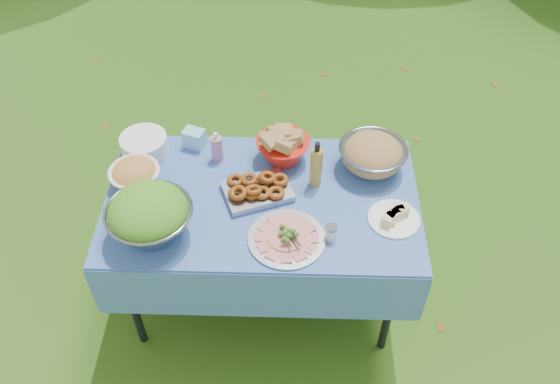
# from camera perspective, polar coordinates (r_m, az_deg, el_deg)

# --- Properties ---
(ground) EXTENTS (80.00, 80.00, 0.00)m
(ground) POSITION_cam_1_polar(r_m,az_deg,el_deg) (3.36, -1.47, -9.52)
(ground) COLOR #16380A
(ground) RESTS_ON ground
(picnic_table) EXTENTS (1.46, 0.86, 0.76)m
(picnic_table) POSITION_cam_1_polar(r_m,az_deg,el_deg) (3.06, -1.60, -5.48)
(picnic_table) COLOR #77B1E4
(picnic_table) RESTS_ON ground
(salad_bowl) EXTENTS (0.38, 0.38, 0.25)m
(salad_bowl) POSITION_cam_1_polar(r_m,az_deg,el_deg) (2.59, -12.49, -2.20)
(salad_bowl) COLOR gray
(salad_bowl) RESTS_ON picnic_table
(pasta_bowl_white) EXTENTS (0.30, 0.30, 0.13)m
(pasta_bowl_white) POSITION_cam_1_polar(r_m,az_deg,el_deg) (2.87, -13.83, 1.68)
(pasta_bowl_white) COLOR white
(pasta_bowl_white) RESTS_ON picnic_table
(plate_stack) EXTENTS (0.27, 0.27, 0.10)m
(plate_stack) POSITION_cam_1_polar(r_m,az_deg,el_deg) (3.04, -12.93, 4.46)
(plate_stack) COLOR white
(plate_stack) RESTS_ON picnic_table
(wipes_box) EXTENTS (0.12, 0.11, 0.09)m
(wipes_box) POSITION_cam_1_polar(r_m,az_deg,el_deg) (3.03, -8.25, 5.14)
(wipes_box) COLOR #91DEF5
(wipes_box) RESTS_ON picnic_table
(sanitizer_bottle) EXTENTS (0.06, 0.06, 0.16)m
(sanitizer_bottle) POSITION_cam_1_polar(r_m,az_deg,el_deg) (2.92, -6.11, 4.43)
(sanitizer_bottle) COLOR #CD7EA1
(sanitizer_bottle) RESTS_ON picnic_table
(bread_bowl) EXTENTS (0.34, 0.34, 0.18)m
(bread_bowl) POSITION_cam_1_polar(r_m,az_deg,el_deg) (2.90, 0.27, 4.54)
(bread_bowl) COLOR red
(bread_bowl) RESTS_ON picnic_table
(pasta_bowl_steel) EXTENTS (0.41, 0.41, 0.17)m
(pasta_bowl_steel) POSITION_cam_1_polar(r_m,az_deg,el_deg) (2.89, 8.91, 3.64)
(pasta_bowl_steel) COLOR gray
(pasta_bowl_steel) RESTS_ON picnic_table
(fried_tray) EXTENTS (0.36, 0.31, 0.07)m
(fried_tray) POSITION_cam_1_polar(r_m,az_deg,el_deg) (2.76, -2.20, 0.32)
(fried_tray) COLOR #A5A5A9
(fried_tray) RESTS_ON picnic_table
(charcuterie_platter) EXTENTS (0.44, 0.44, 0.08)m
(charcuterie_platter) POSITION_cam_1_polar(r_m,az_deg,el_deg) (2.57, 0.64, -4.05)
(charcuterie_platter) COLOR silver
(charcuterie_platter) RESTS_ON picnic_table
(oil_bottle) EXTENTS (0.06, 0.06, 0.25)m
(oil_bottle) POSITION_cam_1_polar(r_m,az_deg,el_deg) (2.75, 3.52, 2.72)
(oil_bottle) COLOR #B68E2C
(oil_bottle) RESTS_ON picnic_table
(cheese_plate) EXTENTS (0.27, 0.27, 0.06)m
(cheese_plate) POSITION_cam_1_polar(r_m,az_deg,el_deg) (2.70, 10.97, -2.19)
(cheese_plate) COLOR white
(cheese_plate) RESTS_ON picnic_table
(shaker) EXTENTS (0.06, 0.06, 0.08)m
(shaker) POSITION_cam_1_polar(r_m,az_deg,el_deg) (2.58, 4.96, -3.91)
(shaker) COLOR white
(shaker) RESTS_ON picnic_table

